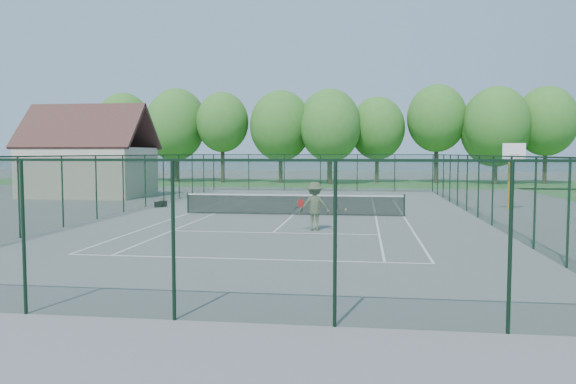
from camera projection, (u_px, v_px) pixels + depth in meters
name	position (u px, v px, depth m)	size (l,w,h in m)	color
ground	(293.00, 215.00, 28.31)	(140.00, 140.00, 0.00)	slate
grass_far	(329.00, 183.00, 57.97)	(80.00, 16.00, 0.01)	#438139
court_lines	(293.00, 215.00, 28.31)	(11.05, 23.85, 0.01)	white
tennis_net	(293.00, 204.00, 28.27)	(11.08, 0.08, 1.10)	black
fence_enclosure	(293.00, 184.00, 28.20)	(18.05, 36.05, 3.02)	#16351E
utility_building	(89.00, 153.00, 40.11)	(8.60, 6.27, 6.63)	beige
tree_line_far	(329.00, 125.00, 57.56)	(39.40, 6.40, 9.70)	#3D2C1E
basketball_goal	(512.00, 163.00, 30.61)	(1.20, 1.43, 3.65)	gold
sports_bag_a	(163.00, 204.00, 32.61)	(0.43, 0.26, 0.34)	black
sports_bag_b	(158.00, 205.00, 32.23)	(0.41, 0.25, 0.32)	black
tennis_player	(315.00, 206.00, 22.65)	(2.14, 0.94, 1.95)	#50553B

